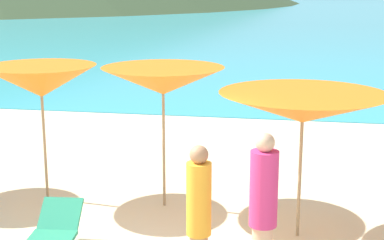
{
  "coord_description": "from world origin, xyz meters",
  "views": [
    {
      "loc": [
        2.0,
        -5.94,
        3.48
      ],
      "look_at": [
        0.26,
        3.67,
        1.2
      ],
      "focal_mm": 54.78,
      "sensor_mm": 36.0,
      "label": 1
    }
  ],
  "objects_px": {
    "umbrella_2": "(163,81)",
    "lounge_chair_0": "(50,237)",
    "umbrella_3": "(303,108)",
    "beachgoer_1": "(263,203)",
    "beachgoer_0": "(199,212)",
    "umbrella_1": "(41,81)"
  },
  "relations": [
    {
      "from": "umbrella_2",
      "to": "lounge_chair_0",
      "type": "relative_size",
      "value": 1.49
    },
    {
      "from": "umbrella_2",
      "to": "umbrella_3",
      "type": "bearing_deg",
      "value": -20.66
    },
    {
      "from": "beachgoer_1",
      "to": "beachgoer_0",
      "type": "bearing_deg",
      "value": 52.28
    },
    {
      "from": "umbrella_1",
      "to": "umbrella_3",
      "type": "height_order",
      "value": "umbrella_1"
    },
    {
      "from": "umbrella_2",
      "to": "beachgoer_0",
      "type": "height_order",
      "value": "umbrella_2"
    },
    {
      "from": "umbrella_1",
      "to": "beachgoer_1",
      "type": "bearing_deg",
      "value": -29.78
    },
    {
      "from": "beachgoer_0",
      "to": "umbrella_2",
      "type": "bearing_deg",
      "value": 115.59
    },
    {
      "from": "beachgoer_1",
      "to": "lounge_chair_0",
      "type": "bearing_deg",
      "value": 28.23
    },
    {
      "from": "umbrella_1",
      "to": "beachgoer_0",
      "type": "height_order",
      "value": "umbrella_1"
    },
    {
      "from": "umbrella_1",
      "to": "lounge_chair_0",
      "type": "distance_m",
      "value": 2.78
    },
    {
      "from": "umbrella_1",
      "to": "lounge_chair_0",
      "type": "relative_size",
      "value": 1.48
    },
    {
      "from": "umbrella_1",
      "to": "umbrella_3",
      "type": "bearing_deg",
      "value": -10.29
    },
    {
      "from": "umbrella_2",
      "to": "beachgoer_1",
      "type": "relative_size",
      "value": 1.23
    },
    {
      "from": "beachgoer_0",
      "to": "lounge_chair_0",
      "type": "bearing_deg",
      "value": 173.21
    },
    {
      "from": "umbrella_1",
      "to": "lounge_chair_0",
      "type": "bearing_deg",
      "value": -65.07
    },
    {
      "from": "beachgoer_0",
      "to": "umbrella_1",
      "type": "bearing_deg",
      "value": 144.82
    },
    {
      "from": "beachgoer_0",
      "to": "umbrella_3",
      "type": "bearing_deg",
      "value": 59.25
    },
    {
      "from": "lounge_chair_0",
      "to": "beachgoer_1",
      "type": "relative_size",
      "value": 0.82
    },
    {
      "from": "umbrella_1",
      "to": "umbrella_3",
      "type": "relative_size",
      "value": 0.93
    },
    {
      "from": "umbrella_2",
      "to": "beachgoer_0",
      "type": "distance_m",
      "value": 2.85
    },
    {
      "from": "umbrella_1",
      "to": "beachgoer_1",
      "type": "height_order",
      "value": "umbrella_1"
    },
    {
      "from": "beachgoer_0",
      "to": "beachgoer_1",
      "type": "relative_size",
      "value": 0.94
    }
  ]
}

